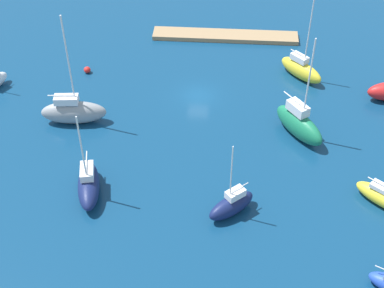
{
  "coord_description": "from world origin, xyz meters",
  "views": [
    {
      "loc": [
        -3.24,
        55.47,
        40.5
      ],
      "look_at": [
        0.0,
        10.87,
        1.5
      ],
      "focal_mm": 51.96,
      "sensor_mm": 36.0,
      "label": 1
    }
  ],
  "objects_px": {
    "sailboat_navy_inner_mooring": "(232,205)",
    "mooring_buoy_red": "(87,70)",
    "sailboat_green_far_north": "(299,124)",
    "sailboat_yellow_near_pier": "(301,69)",
    "pier_dock": "(225,36)",
    "sailboat_gray_off_beacon": "(73,111)",
    "sailboat_navy_mid_basin": "(89,184)",
    "sailboat_yellow_by_breakwater": "(384,197)"
  },
  "relations": [
    {
      "from": "sailboat_navy_inner_mooring",
      "to": "mooring_buoy_red",
      "type": "relative_size",
      "value": 10.02
    },
    {
      "from": "sailboat_green_far_north",
      "to": "sailboat_yellow_near_pier",
      "type": "bearing_deg",
      "value": 138.14
    },
    {
      "from": "pier_dock",
      "to": "sailboat_gray_off_beacon",
      "type": "distance_m",
      "value": 26.51
    },
    {
      "from": "pier_dock",
      "to": "sailboat_navy_mid_basin",
      "type": "height_order",
      "value": "sailboat_navy_mid_basin"
    },
    {
      "from": "sailboat_navy_mid_basin",
      "to": "sailboat_green_far_north",
      "type": "distance_m",
      "value": 24.0
    },
    {
      "from": "sailboat_navy_mid_basin",
      "to": "mooring_buoy_red",
      "type": "height_order",
      "value": "sailboat_navy_mid_basin"
    },
    {
      "from": "sailboat_gray_off_beacon",
      "to": "sailboat_green_far_north",
      "type": "distance_m",
      "value": 25.62
    },
    {
      "from": "sailboat_yellow_by_breakwater",
      "to": "sailboat_gray_off_beacon",
      "type": "height_order",
      "value": "sailboat_gray_off_beacon"
    },
    {
      "from": "sailboat_yellow_near_pier",
      "to": "mooring_buoy_red",
      "type": "relative_size",
      "value": 12.9
    },
    {
      "from": "pier_dock",
      "to": "sailboat_gray_off_beacon",
      "type": "relative_size",
      "value": 1.5
    },
    {
      "from": "sailboat_yellow_near_pier",
      "to": "sailboat_navy_inner_mooring",
      "type": "xyz_separation_m",
      "value": [
        8.38,
        23.91,
        -0.14
      ]
    },
    {
      "from": "sailboat_navy_inner_mooring",
      "to": "sailboat_navy_mid_basin",
      "type": "bearing_deg",
      "value": -46.73
    },
    {
      "from": "sailboat_yellow_by_breakwater",
      "to": "pier_dock",
      "type": "bearing_deg",
      "value": 156.36
    },
    {
      "from": "sailboat_green_far_north",
      "to": "sailboat_navy_inner_mooring",
      "type": "xyz_separation_m",
      "value": [
        7.24,
        12.3,
        -0.5
      ]
    },
    {
      "from": "sailboat_navy_mid_basin",
      "to": "sailboat_green_far_north",
      "type": "bearing_deg",
      "value": 105.37
    },
    {
      "from": "pier_dock",
      "to": "sailboat_gray_off_beacon",
      "type": "bearing_deg",
      "value": 50.38
    },
    {
      "from": "pier_dock",
      "to": "sailboat_gray_off_beacon",
      "type": "height_order",
      "value": "sailboat_gray_off_beacon"
    },
    {
      "from": "pier_dock",
      "to": "sailboat_navy_inner_mooring",
      "type": "height_order",
      "value": "sailboat_navy_inner_mooring"
    },
    {
      "from": "pier_dock",
      "to": "sailboat_yellow_by_breakwater",
      "type": "xyz_separation_m",
      "value": [
        -16.33,
        30.93,
        0.64
      ]
    },
    {
      "from": "sailboat_green_far_north",
      "to": "sailboat_navy_inner_mooring",
      "type": "relative_size",
      "value": 1.45
    },
    {
      "from": "sailboat_navy_inner_mooring",
      "to": "sailboat_yellow_by_breakwater",
      "type": "bearing_deg",
      "value": 148.32
    },
    {
      "from": "sailboat_yellow_by_breakwater",
      "to": "sailboat_yellow_near_pier",
      "type": "relative_size",
      "value": 0.78
    },
    {
      "from": "sailboat_navy_inner_mooring",
      "to": "mooring_buoy_red",
      "type": "bearing_deg",
      "value": -90.55
    },
    {
      "from": "sailboat_green_far_north",
      "to": "mooring_buoy_red",
      "type": "distance_m",
      "value": 28.48
    },
    {
      "from": "sailboat_gray_off_beacon",
      "to": "sailboat_yellow_near_pier",
      "type": "distance_m",
      "value": 28.98
    },
    {
      "from": "pier_dock",
      "to": "sailboat_yellow_by_breakwater",
      "type": "bearing_deg",
      "value": 117.82
    },
    {
      "from": "sailboat_navy_inner_mooring",
      "to": "pier_dock",
      "type": "bearing_deg",
      "value": -127.73
    },
    {
      "from": "sailboat_navy_mid_basin",
      "to": "sailboat_green_far_north",
      "type": "height_order",
      "value": "sailboat_green_far_north"
    },
    {
      "from": "sailboat_navy_mid_basin",
      "to": "sailboat_gray_off_beacon",
      "type": "distance_m",
      "value": 11.93
    },
    {
      "from": "pier_dock",
      "to": "sailboat_yellow_by_breakwater",
      "type": "height_order",
      "value": "sailboat_yellow_by_breakwater"
    },
    {
      "from": "pier_dock",
      "to": "sailboat_yellow_near_pier",
      "type": "bearing_deg",
      "value": 136.77
    },
    {
      "from": "sailboat_green_far_north",
      "to": "sailboat_yellow_near_pier",
      "type": "xyz_separation_m",
      "value": [
        -1.14,
        -11.62,
        -0.36
      ]
    },
    {
      "from": "sailboat_gray_off_beacon",
      "to": "sailboat_navy_inner_mooring",
      "type": "relative_size",
      "value": 1.57
    },
    {
      "from": "sailboat_navy_inner_mooring",
      "to": "mooring_buoy_red",
      "type": "distance_m",
      "value": 29.92
    },
    {
      "from": "sailboat_yellow_near_pier",
      "to": "sailboat_gray_off_beacon",
      "type": "bearing_deg",
      "value": -111.25
    },
    {
      "from": "sailboat_gray_off_beacon",
      "to": "mooring_buoy_red",
      "type": "height_order",
      "value": "sailboat_gray_off_beacon"
    },
    {
      "from": "sailboat_navy_mid_basin",
      "to": "sailboat_gray_off_beacon",
      "type": "bearing_deg",
      "value": -170.8
    },
    {
      "from": "sailboat_gray_off_beacon",
      "to": "sailboat_green_far_north",
      "type": "xyz_separation_m",
      "value": [
        -25.62,
        0.49,
        0.09
      ]
    },
    {
      "from": "sailboat_navy_mid_basin",
      "to": "sailboat_gray_off_beacon",
      "type": "xyz_separation_m",
      "value": [
        4.13,
        -11.18,
        0.34
      ]
    },
    {
      "from": "sailboat_navy_mid_basin",
      "to": "pier_dock",
      "type": "bearing_deg",
      "value": 146.93
    },
    {
      "from": "pier_dock",
      "to": "sailboat_gray_off_beacon",
      "type": "xyz_separation_m",
      "value": [
        16.89,
        20.4,
        1.26
      ]
    },
    {
      "from": "sailboat_navy_mid_basin",
      "to": "sailboat_yellow_by_breakwater",
      "type": "bearing_deg",
      "value": 80.2
    }
  ]
}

